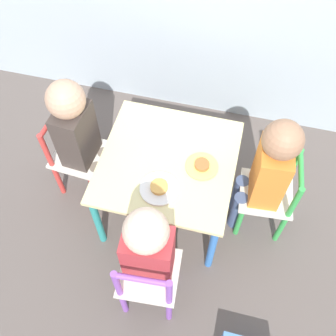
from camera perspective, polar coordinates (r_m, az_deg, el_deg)
The scene contains 10 objects.
ground_plane at distance 2.23m, azimuth 0.00°, elevation -5.35°, with size 6.00×6.00×0.00m, color #5B514C.
kids_table at distance 1.90m, azimuth 0.00°, elevation 0.16°, with size 0.64×0.64×0.44m.
chair_green at distance 2.03m, azimuth 14.60°, elevation -3.91°, with size 0.28×0.28×0.52m.
chair_purple at distance 1.80m, azimuth -2.86°, elevation -15.87°, with size 0.28×0.28×0.52m.
chair_red at distance 2.16m, azimuth -13.19°, elevation 1.82°, with size 0.28×0.28×0.52m.
child_right at distance 1.84m, azimuth 14.26°, elevation -0.21°, with size 0.23×0.21×0.79m.
child_front at distance 1.62m, azimuth -2.75°, elevation -11.66°, with size 0.21×0.23×0.76m.
child_left at distance 1.96m, azimuth -12.93°, elevation 5.24°, with size 0.23×0.21×0.79m.
plate_right at distance 1.84m, azimuth 4.94°, elevation 0.27°, with size 0.15×0.15×0.03m.
plate_front at distance 1.77m, azimuth -1.29°, elevation -2.92°, with size 0.18×0.18×0.03m.
Camera 1 is at (0.26, -1.03, 1.97)m, focal length 42.00 mm.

